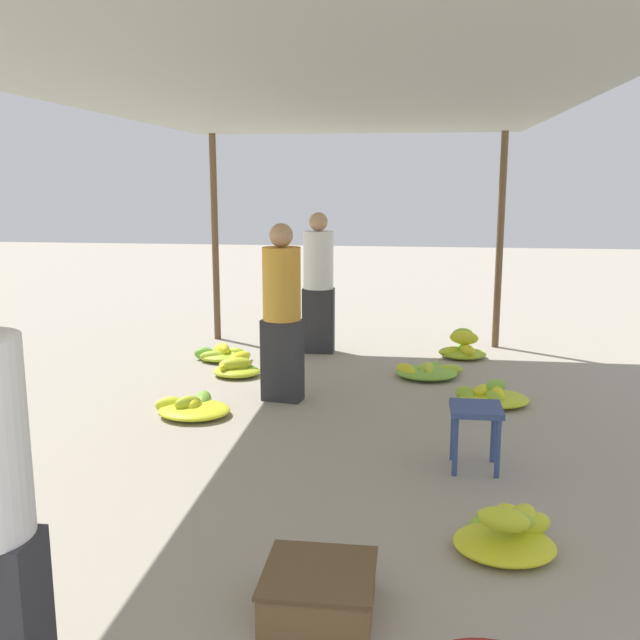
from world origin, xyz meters
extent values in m
cylinder|color=brown|center=(-1.67, 6.98, 1.23)|extent=(0.08, 0.08, 2.45)
cylinder|color=brown|center=(1.67, 6.98, 1.23)|extent=(0.08, 0.08, 2.45)
cube|color=#9EA399|center=(0.00, 3.64, 2.47)|extent=(3.74, 7.08, 0.04)
cube|color=#384C84|center=(1.14, 3.29, 0.42)|extent=(0.34, 0.34, 0.04)
cylinder|color=#384C84|center=(1.00, 3.15, 0.20)|extent=(0.04, 0.04, 0.40)
cylinder|color=#384C84|center=(1.27, 3.15, 0.20)|extent=(0.04, 0.04, 0.40)
cylinder|color=#384C84|center=(1.00, 3.42, 0.20)|extent=(0.04, 0.04, 0.40)
cylinder|color=#384C84|center=(1.27, 3.42, 0.20)|extent=(0.04, 0.04, 0.40)
ellipsoid|color=yellow|center=(-1.07, 4.10, 0.09)|extent=(0.14, 0.22, 0.14)
ellipsoid|color=#B6CD2B|center=(-1.10, 4.06, 0.12)|extent=(0.24, 0.22, 0.12)
ellipsoid|color=#CED727|center=(-1.29, 4.15, 0.07)|extent=(0.27, 0.21, 0.14)
ellipsoid|color=#74B337|center=(-1.05, 4.32, 0.07)|extent=(0.19, 0.35, 0.14)
ellipsoid|color=#B0CB2D|center=(-1.03, 4.27, 0.06)|extent=(0.13, 0.22, 0.12)
ellipsoid|color=yellow|center=(-1.06, 4.09, 0.05)|extent=(0.59, 0.52, 0.10)
ellipsoid|color=#80B835|center=(-0.97, 5.47, 0.06)|extent=(0.11, 0.25, 0.11)
ellipsoid|color=yellow|center=(-1.11, 5.32, 0.11)|extent=(0.15, 0.29, 0.10)
ellipsoid|color=#BFD12A|center=(-1.03, 5.34, 0.08)|extent=(0.27, 0.16, 0.15)
ellipsoid|color=#C1D22A|center=(-1.02, 5.32, 0.13)|extent=(0.37, 0.28, 0.13)
ellipsoid|color=#77B437|center=(-0.93, 5.37, 0.06)|extent=(0.26, 0.12, 0.11)
ellipsoid|color=#C0D12A|center=(-1.02, 5.34, 0.05)|extent=(0.47, 0.41, 0.10)
ellipsoid|color=#A4C62F|center=(-1.40, 5.84, 0.06)|extent=(0.32, 0.18, 0.13)
ellipsoid|color=#ABC92E|center=(-1.19, 5.99, 0.07)|extent=(0.21, 0.13, 0.12)
ellipsoid|color=yellow|center=(-1.31, 5.94, 0.13)|extent=(0.22, 0.27, 0.13)
ellipsoid|color=#74B337|center=(-1.53, 5.95, 0.07)|extent=(0.24, 0.19, 0.14)
ellipsoid|color=#CAD528|center=(-1.39, 6.08, 0.07)|extent=(0.19, 0.27, 0.15)
ellipsoid|color=yellow|center=(-1.12, 5.89, 0.06)|extent=(0.26, 0.33, 0.11)
ellipsoid|color=#ACC92D|center=(-1.32, 5.93, 0.05)|extent=(0.50, 0.44, 0.10)
ellipsoid|color=#9BC230|center=(0.84, 5.55, 0.09)|extent=(0.19, 0.31, 0.11)
ellipsoid|color=#B8CE2B|center=(0.87, 5.54, 0.09)|extent=(0.12, 0.34, 0.13)
ellipsoid|color=#7AB536|center=(0.95, 5.76, 0.05)|extent=(0.15, 0.32, 0.10)
ellipsoid|color=#A4C62F|center=(1.07, 5.65, 0.06)|extent=(0.34, 0.23, 0.11)
ellipsoid|color=yellow|center=(0.65, 5.49, 0.07)|extent=(0.26, 0.30, 0.15)
ellipsoid|color=#7CB636|center=(0.85, 5.53, 0.05)|extent=(0.60, 0.53, 0.10)
ellipsoid|color=#A3C52F|center=(1.21, 2.17, 0.19)|extent=(0.32, 0.19, 0.10)
ellipsoid|color=#C5D329|center=(1.19, 2.09, 0.23)|extent=(0.29, 0.23, 0.12)
ellipsoid|color=#8EBD33|center=(1.20, 2.40, 0.05)|extent=(0.36, 0.23, 0.11)
ellipsoid|color=#CDD628|center=(1.37, 2.30, 0.11)|extent=(0.24, 0.22, 0.12)
ellipsoid|color=#CCD628|center=(1.29, 2.21, 0.19)|extent=(0.23, 0.30, 0.10)
ellipsoid|color=yellow|center=(1.28, 2.39, 0.09)|extent=(0.27, 0.29, 0.14)
ellipsoid|color=yellow|center=(1.21, 2.17, 0.05)|extent=(0.53, 0.46, 0.10)
ellipsoid|color=#98C131|center=(1.41, 4.69, 0.07)|extent=(0.23, 0.35, 0.15)
ellipsoid|color=#96C031|center=(1.18, 4.78, 0.07)|extent=(0.25, 0.26, 0.14)
ellipsoid|color=yellow|center=(1.44, 4.70, 0.10)|extent=(0.18, 0.27, 0.14)
ellipsoid|color=#7FB735|center=(1.43, 4.79, 0.15)|extent=(0.25, 0.24, 0.13)
ellipsoid|color=yellow|center=(1.33, 4.75, 0.12)|extent=(0.24, 0.22, 0.10)
ellipsoid|color=#C4D329|center=(1.42, 4.75, 0.05)|extent=(0.59, 0.52, 0.10)
ellipsoid|color=#C3D229|center=(1.13, 6.35, 0.08)|extent=(0.33, 0.27, 0.09)
ellipsoid|color=yellow|center=(1.30, 6.27, 0.12)|extent=(0.21, 0.28, 0.12)
ellipsoid|color=#75B337|center=(1.27, 6.45, 0.08)|extent=(0.21, 0.28, 0.12)
ellipsoid|color=#9CC330|center=(1.25, 6.44, 0.25)|extent=(0.28, 0.22, 0.14)
ellipsoid|color=#AFCA2D|center=(1.27, 6.44, 0.24)|extent=(0.21, 0.34, 0.09)
ellipsoid|color=yellow|center=(1.26, 6.35, 0.23)|extent=(0.34, 0.23, 0.15)
ellipsoid|color=#A9C82E|center=(1.26, 6.39, 0.05)|extent=(0.51, 0.44, 0.10)
cube|color=brown|center=(0.32, 1.53, 0.09)|extent=(0.48, 0.48, 0.18)
cube|color=brown|center=(0.32, 1.53, 0.19)|extent=(0.50, 0.50, 0.02)
cube|color=#2D2D33|center=(-0.42, 4.63, 0.36)|extent=(0.37, 0.25, 0.72)
cylinder|color=gold|center=(-0.42, 4.63, 1.04)|extent=(0.38, 0.38, 0.63)
sphere|color=tan|center=(-0.42, 4.63, 1.45)|extent=(0.20, 0.20, 0.20)
cube|color=#2D2D33|center=(-0.35, 6.45, 0.37)|extent=(0.35, 0.19, 0.73)
cylinder|color=white|center=(-0.35, 6.45, 1.05)|extent=(0.34, 0.34, 0.63)
sphere|color=tan|center=(-0.35, 6.45, 1.47)|extent=(0.21, 0.21, 0.21)
camera|label=1|loc=(0.70, -1.33, 1.90)|focal=40.00mm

